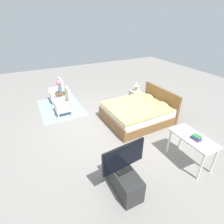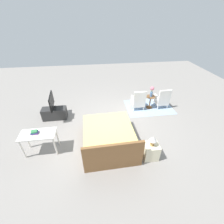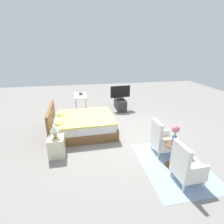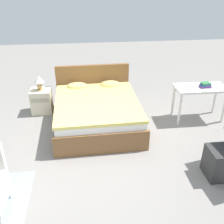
# 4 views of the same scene
# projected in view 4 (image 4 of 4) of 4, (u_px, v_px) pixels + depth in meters

# --- Properties ---
(ground_plane) EXTENTS (16.00, 16.00, 0.00)m
(ground_plane) POSITION_uv_depth(u_px,v_px,m) (94.00, 155.00, 4.51)
(ground_plane) COLOR gray
(bed) EXTENTS (1.70, 2.07, 0.96)m
(bed) POSITION_uv_depth(u_px,v_px,m) (97.00, 111.00, 5.31)
(bed) COLOR brown
(bed) RESTS_ON ground_plane
(nightstand) EXTENTS (0.44, 0.41, 0.52)m
(nightstand) POSITION_uv_depth(u_px,v_px,m) (42.00, 101.00, 5.80)
(nightstand) COLOR beige
(nightstand) RESTS_ON ground_plane
(table_lamp) EXTENTS (0.22, 0.22, 0.33)m
(table_lamp) POSITION_uv_depth(u_px,v_px,m) (39.00, 81.00, 5.58)
(table_lamp) COLOR tan
(table_lamp) RESTS_ON nightstand
(vanity_desk) EXTENTS (1.04, 0.52, 0.73)m
(vanity_desk) POSITION_uv_depth(u_px,v_px,m) (200.00, 92.00, 5.35)
(vanity_desk) COLOR silver
(vanity_desk) RESTS_ON ground_plane
(book_stack) EXTENTS (0.22, 0.17, 0.10)m
(book_stack) POSITION_uv_depth(u_px,v_px,m) (205.00, 85.00, 5.27)
(book_stack) COLOR #66387A
(book_stack) RESTS_ON vanity_desk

